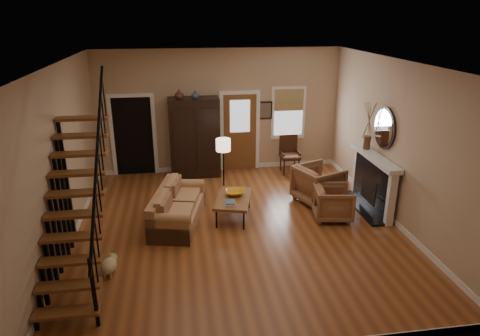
{
  "coord_description": "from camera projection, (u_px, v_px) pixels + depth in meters",
  "views": [
    {
      "loc": [
        -1.11,
        -7.75,
        4.17
      ],
      "look_at": [
        0.1,
        0.4,
        1.15
      ],
      "focal_mm": 32.0,
      "sensor_mm": 36.0,
      "label": 1
    }
  ],
  "objects": [
    {
      "name": "side_chair",
      "position": [
        290.0,
        155.0,
        11.6
      ],
      "size": [
        0.54,
        0.54,
        1.02
      ],
      "primitive_type": null,
      "color": "#3A1F12",
      "rests_on": "ground"
    },
    {
      "name": "dog",
      "position": [
        109.0,
        267.0,
        7.15
      ],
      "size": [
        0.33,
        0.47,
        0.31
      ],
      "primitive_type": null,
      "rotation": [
        0.0,
        0.0,
        -0.21
      ],
      "color": "beige",
      "rests_on": "ground"
    },
    {
      "name": "coffee_table",
      "position": [
        234.0,
        207.0,
        9.14
      ],
      "size": [
        1.0,
        1.35,
        0.46
      ],
      "primitive_type": null,
      "rotation": [
        0.0,
        0.0,
        -0.27
      ],
      "color": "brown",
      "rests_on": "ground"
    },
    {
      "name": "vase_a",
      "position": [
        179.0,
        94.0,
        10.7
      ],
      "size": [
        0.24,
        0.24,
        0.25
      ],
      "primitive_type": "imported",
      "color": "#4C2619",
      "rests_on": "armoire"
    },
    {
      "name": "floor_lamp",
      "position": [
        224.0,
        169.0,
        9.91
      ],
      "size": [
        0.35,
        0.35,
        1.46
      ],
      "primitive_type": null,
      "rotation": [
        0.0,
        0.0,
        -0.06
      ],
      "color": "black",
      "rests_on": "ground"
    },
    {
      "name": "books",
      "position": [
        230.0,
        203.0,
        8.76
      ],
      "size": [
        0.22,
        0.3,
        0.06
      ],
      "primitive_type": null,
      "color": "beige",
      "rests_on": "coffee_table"
    },
    {
      "name": "bowl",
      "position": [
        235.0,
        193.0,
        9.19
      ],
      "size": [
        0.41,
        0.41,
        0.1
      ],
      "primitive_type": "imported",
      "color": "orange",
      "rests_on": "coffee_table"
    },
    {
      "name": "armchair_right",
      "position": [
        318.0,
        184.0,
        9.83
      ],
      "size": [
        1.23,
        1.22,
        0.87
      ],
      "primitive_type": "imported",
      "rotation": [
        0.0,
        0.0,
        1.95
      ],
      "color": "brown",
      "rests_on": "ground"
    },
    {
      "name": "fireplace",
      "position": [
        375.0,
        177.0,
        9.42
      ],
      "size": [
        0.33,
        1.95,
        2.3
      ],
      "color": "black",
      "rests_on": "ground"
    },
    {
      "name": "room",
      "position": [
        209.0,
        135.0,
        9.84
      ],
      "size": [
        7.0,
        7.33,
        3.3
      ],
      "color": "brown",
      "rests_on": "ground"
    },
    {
      "name": "armchair_left",
      "position": [
        333.0,
        203.0,
        9.05
      ],
      "size": [
        0.9,
        0.89,
        0.72
      ],
      "primitive_type": "imported",
      "rotation": [
        0.0,
        0.0,
        1.41
      ],
      "color": "brown",
      "rests_on": "ground"
    },
    {
      "name": "armoire",
      "position": [
        195.0,
        138.0,
        11.25
      ],
      "size": [
        1.3,
        0.6,
        2.1
      ],
      "primitive_type": null,
      "color": "black",
      "rests_on": "ground"
    },
    {
      "name": "staircase",
      "position": [
        73.0,
        187.0,
        6.64
      ],
      "size": [
        0.94,
        2.8,
        3.2
      ],
      "primitive_type": null,
      "color": "brown",
      "rests_on": "ground"
    },
    {
      "name": "vase_b",
      "position": [
        195.0,
        94.0,
        10.77
      ],
      "size": [
        0.2,
        0.2,
        0.21
      ],
      "primitive_type": "imported",
      "color": "#334C60",
      "rests_on": "armoire"
    },
    {
      "name": "sofa",
      "position": [
        178.0,
        207.0,
        8.85
      ],
      "size": [
        1.24,
        2.08,
        0.73
      ],
      "primitive_type": null,
      "rotation": [
        0.0,
        0.0,
        -0.22
      ],
      "color": "#AD7A4F",
      "rests_on": "ground"
    }
  ]
}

